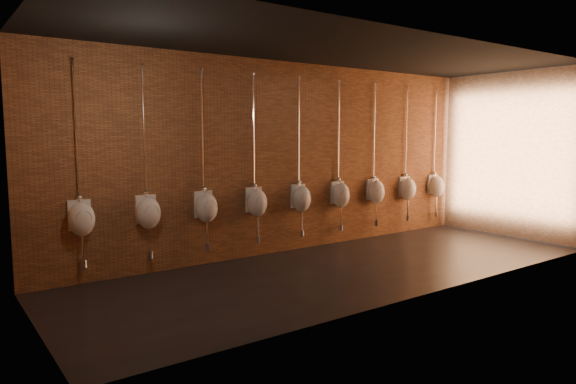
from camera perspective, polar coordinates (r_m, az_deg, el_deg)
name	(u,v)px	position (r m, az deg, el deg)	size (l,w,h in m)	color
ground	(348,268)	(7.81, 6.68, -8.42)	(8.50, 8.50, 0.00)	black
room_shell	(350,133)	(7.55, 6.88, 6.49)	(8.54, 3.04, 3.22)	black
urinal_0	(81,218)	(7.22, -21.97, -2.68)	(0.35, 0.30, 2.71)	white
urinal_1	(148,212)	(7.48, -15.25, -2.14)	(0.35, 0.30, 2.71)	white
urinal_2	(206,207)	(7.84, -9.07, -1.60)	(0.35, 0.30, 2.71)	white
urinal_3	(257,202)	(8.28, -3.49, -1.11)	(0.35, 0.30, 2.71)	white
urinal_4	(301,198)	(8.79, 1.49, -0.66)	(0.35, 0.30, 2.71)	white
urinal_5	(341,194)	(9.36, 5.89, -0.25)	(0.35, 0.30, 2.71)	white
urinal_6	(376,191)	(9.98, 9.76, 0.10)	(0.35, 0.30, 2.71)	white
urinal_7	(408,188)	(10.64, 13.16, 0.41)	(0.35, 0.30, 2.71)	white
urinal_8	(436,186)	(11.33, 16.16, 0.69)	(0.35, 0.30, 2.71)	white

